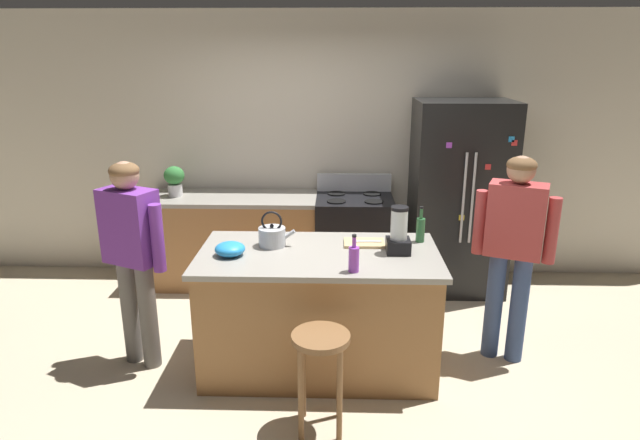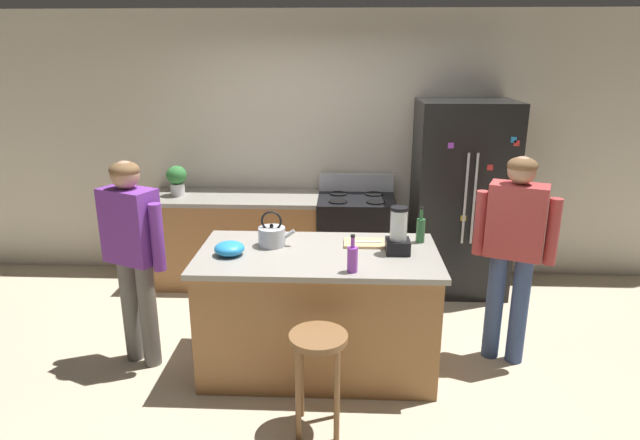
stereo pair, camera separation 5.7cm
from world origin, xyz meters
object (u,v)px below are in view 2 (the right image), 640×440
object	(u,v)px
stove_range	(356,241)
potted_plant	(177,178)
bar_stool	(318,356)
person_by_island_left	(132,245)
person_by_sink_right	(514,241)
bottle_olive_oil	(421,229)
refrigerator	(461,198)
chef_knife	(367,242)
tea_kettle	(272,235)
cutting_board	(364,243)
mixing_bowl	(229,249)
kitchen_island	(318,310)
bottle_soda	(352,258)
blender_appliance	(398,234)

from	to	relation	value
stove_range	potted_plant	size ratio (longest dim) A/B	3.67
stove_range	bar_stool	distance (m)	2.27
person_by_island_left	person_by_sink_right	distance (m)	2.79
person_by_island_left	bottle_olive_oil	bearing A→B (deg)	6.96
refrigerator	chef_knife	world-z (taller)	refrigerator
potted_plant	bottle_olive_oil	distance (m)	2.59
person_by_sink_right	bar_stool	distance (m)	1.72
chef_knife	potted_plant	bearing A→B (deg)	141.54
refrigerator	person_by_island_left	bearing A→B (deg)	-150.62
bar_stool	tea_kettle	distance (m)	1.06
cutting_board	chef_knife	distance (m)	0.02
potted_plant	chef_knife	xyz separation A→B (m)	(1.84, -1.37, -0.15)
mixing_bowl	kitchen_island	bearing A→B (deg)	7.37
person_by_island_left	bottle_soda	xyz separation A→B (m)	(1.60, -0.35, 0.06)
chef_knife	bottle_olive_oil	bearing A→B (deg)	8.71
bar_stool	chef_knife	bearing A→B (deg)	70.79
person_by_sink_right	bottle_soda	size ratio (longest dim) A/B	6.25
stove_range	person_by_island_left	bearing A→B (deg)	-137.36
refrigerator	potted_plant	xyz separation A→B (m)	(-2.80, 0.05, 0.16)
bar_stool	blender_appliance	bearing A→B (deg)	54.61
kitchen_island	bottle_soda	size ratio (longest dim) A/B	6.78
kitchen_island	bottle_soda	world-z (taller)	bottle_soda
person_by_sink_right	blender_appliance	size ratio (longest dim) A/B	4.69
person_by_sink_right	bottle_olive_oil	distance (m)	0.68
mixing_bowl	bottle_olive_oil	bearing A→B (deg)	13.62
person_by_island_left	chef_knife	distance (m)	1.72
bottle_olive_oil	cutting_board	world-z (taller)	bottle_olive_oil
bar_stool	potted_plant	xyz separation A→B (m)	(-1.52, 2.28, 0.58)
potted_plant	mixing_bowl	world-z (taller)	potted_plant
stove_range	person_by_sink_right	size ratio (longest dim) A/B	0.69
potted_plant	tea_kettle	size ratio (longest dim) A/B	1.09
potted_plant	stove_range	bearing A→B (deg)	-0.82
stove_range	kitchen_island	bearing A→B (deg)	-101.30
tea_kettle	bar_stool	bearing A→B (deg)	-65.95
stove_range	blender_appliance	world-z (taller)	blender_appliance
chef_knife	bar_stool	bearing A→B (deg)	-110.94
person_by_sink_right	potted_plant	xyz separation A→B (m)	(-2.91, 1.39, 0.12)
refrigerator	cutting_board	distance (m)	1.64
cutting_board	bar_stool	bearing A→B (deg)	-108.08
blender_appliance	bottle_olive_oil	bearing A→B (deg)	51.27
bar_stool	bottle_soda	world-z (taller)	bottle_soda
kitchen_island	bar_stool	distance (m)	0.74
potted_plant	mixing_bowl	xyz separation A→B (m)	(0.86, -1.63, -0.12)
kitchen_island	stove_range	xyz separation A→B (m)	(0.30, 1.52, 0.01)
kitchen_island	tea_kettle	size ratio (longest dim) A/B	6.30
mixing_bowl	person_by_sink_right	bearing A→B (deg)	6.73
person_by_island_left	stove_range	bearing A→B (deg)	42.64
kitchen_island	person_by_island_left	xyz separation A→B (m)	(-1.35, -0.00, 0.49)
person_by_island_left	bottle_soda	distance (m)	1.63
refrigerator	blender_appliance	distance (m)	1.67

